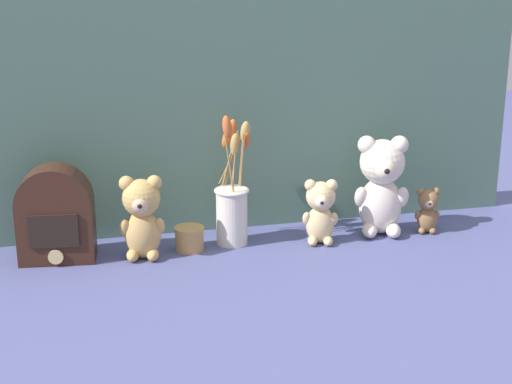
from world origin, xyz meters
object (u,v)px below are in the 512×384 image
vintage_radio (56,216)px  decorative_tin_tall (189,238)px  teddy_bear_tiny (427,209)px  teddy_bear_small (320,210)px  teddy_bear_large (382,184)px  teddy_bear_medium (142,216)px  flower_vase (232,201)px

vintage_radio → decorative_tin_tall: size_ratio=3.13×
teddy_bear_tiny → decorative_tin_tall: teddy_bear_tiny is taller
teddy_bear_tiny → teddy_bear_small: bearing=-178.2°
teddy_bear_large → teddy_bear_tiny: (0.13, -0.02, -0.08)m
teddy_bear_medium → teddy_bear_large: bearing=1.8°
flower_vase → decorative_tin_tall: (-0.12, -0.02, -0.08)m
teddy_bear_small → vintage_radio: bearing=176.4°
vintage_radio → teddy_bear_large: bearing=-0.9°
teddy_bear_medium → teddy_bear_small: teddy_bear_medium is taller
teddy_bear_small → flower_vase: bearing=165.9°
teddy_bear_small → decorative_tin_tall: (-0.34, 0.03, -0.06)m
flower_vase → decorative_tin_tall: size_ratio=4.56×
teddy_bear_large → teddy_bear_medium: 0.64m
teddy_bear_medium → teddy_bear_small: (0.46, -0.01, -0.02)m
teddy_bear_large → decorative_tin_tall: size_ratio=3.53×
decorative_tin_tall → teddy_bear_medium: bearing=-169.9°
teddy_bear_medium → teddy_bear_small: size_ratio=1.22×
teddy_bear_small → decorative_tin_tall: 0.35m
teddy_bear_large → vintage_radio: 0.85m
teddy_bear_medium → vintage_radio: size_ratio=0.88×
vintage_radio → teddy_bear_small: bearing=-3.6°
teddy_bear_tiny → flower_vase: (-0.53, 0.05, 0.05)m
teddy_bear_large → teddy_bear_small: teddy_bear_large is taller
teddy_bear_large → teddy_bear_tiny: size_ratio=2.15×
flower_vase → teddy_bear_small: bearing=-14.1°
teddy_bear_small → flower_vase: 0.23m
teddy_bear_tiny → decorative_tin_tall: (-0.65, 0.02, -0.03)m
vintage_radio → decorative_tin_tall: (0.33, -0.01, -0.08)m
teddy_bear_small → vintage_radio: vintage_radio is taller
teddy_bear_tiny → teddy_bear_large: bearing=171.6°
teddy_bear_large → decorative_tin_tall: teddy_bear_large is taller
decorative_tin_tall → teddy_bear_small: bearing=-5.2°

